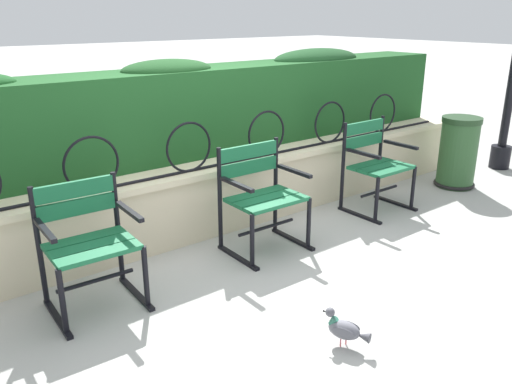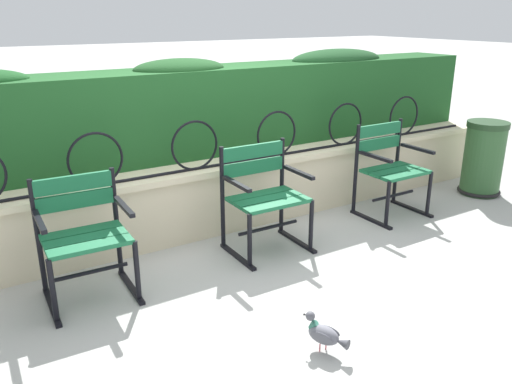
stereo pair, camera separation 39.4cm
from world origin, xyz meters
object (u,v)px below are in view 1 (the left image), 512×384
Objects in this scene: park_chair_left at (88,241)px; pigeon_near_chairs at (345,329)px; park_chair_centre at (261,194)px; park_chair_right at (375,163)px; trash_bin at (458,154)px.

pigeon_near_chairs is (0.97, -1.36, -0.34)m from park_chair_left.
park_chair_right reaches higher than park_chair_centre.
park_chair_left is at bearing -179.81° from park_chair_centre.
park_chair_centre is 3.05× the size of pigeon_near_chairs.
trash_bin is at bearing -1.23° from park_chair_left.
park_chair_right is 1.28m from trash_bin.
park_chair_centre is at bearing 71.29° from pigeon_near_chairs.
park_chair_right is 3.10× the size of pigeon_near_chairs.
park_chair_centre is 1.10× the size of trash_bin.
pigeon_near_chairs is 3.42m from trash_bin.
pigeon_near_chairs is 0.36× the size of trash_bin.
pigeon_near_chairs is at bearing -143.77° from park_chair_right.
pigeon_near_chairs is (-0.46, -1.37, -0.35)m from park_chair_centre.
park_chair_centre is at bearing 0.19° from park_chair_left.
park_chair_left is at bearing -179.52° from park_chair_right.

